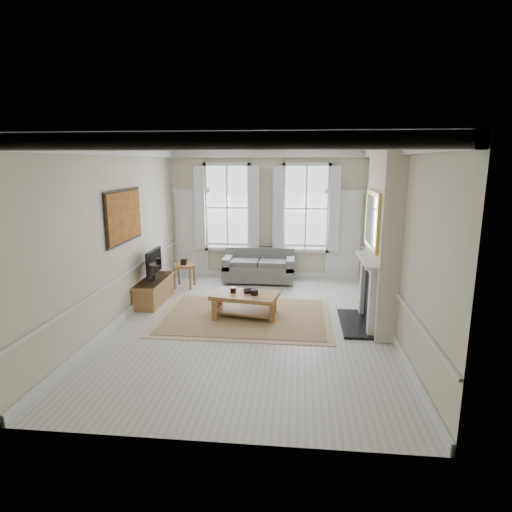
# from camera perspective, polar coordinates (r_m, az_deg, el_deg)

# --- Properties ---
(floor) EXTENTS (7.20, 7.20, 0.00)m
(floor) POSITION_cam_1_polar(r_m,az_deg,el_deg) (8.44, -0.60, -9.11)
(floor) COLOR #B7B5AD
(floor) RESTS_ON ground
(ceiling) EXTENTS (7.20, 7.20, 0.00)m
(ceiling) POSITION_cam_1_polar(r_m,az_deg,el_deg) (7.85, -0.66, 14.63)
(ceiling) COLOR white
(ceiling) RESTS_ON back_wall
(back_wall) EXTENTS (5.20, 0.00, 5.20)m
(back_wall) POSITION_cam_1_polar(r_m,az_deg,el_deg) (11.52, 1.40, 5.46)
(back_wall) COLOR beige
(back_wall) RESTS_ON floor
(left_wall) EXTENTS (0.00, 7.20, 7.20)m
(left_wall) POSITION_cam_1_polar(r_m,az_deg,el_deg) (8.66, -18.02, 2.52)
(left_wall) COLOR beige
(left_wall) RESTS_ON floor
(right_wall) EXTENTS (0.00, 7.20, 7.20)m
(right_wall) POSITION_cam_1_polar(r_m,az_deg,el_deg) (8.10, 17.97, 1.88)
(right_wall) COLOR beige
(right_wall) RESTS_ON floor
(window_left) EXTENTS (1.26, 0.20, 2.20)m
(window_left) POSITION_cam_1_polar(r_m,az_deg,el_deg) (11.57, -3.84, 6.46)
(window_left) COLOR #B2BCC6
(window_left) RESTS_ON back_wall
(window_right) EXTENTS (1.26, 0.20, 2.20)m
(window_right) POSITION_cam_1_polar(r_m,az_deg,el_deg) (11.41, 6.68, 6.32)
(window_right) COLOR #B2BCC6
(window_right) RESTS_ON back_wall
(door_left) EXTENTS (0.90, 0.08, 2.30)m
(door_left) POSITION_cam_1_polar(r_m,az_deg,el_deg) (11.89, -8.54, 2.87)
(door_left) COLOR silver
(door_left) RESTS_ON floor
(door_right) EXTENTS (0.90, 0.08, 2.30)m
(door_right) POSITION_cam_1_polar(r_m,az_deg,el_deg) (11.58, 11.54, 2.50)
(door_right) COLOR silver
(door_right) RESTS_ON floor
(painting) EXTENTS (0.05, 1.66, 1.06)m
(painting) POSITION_cam_1_polar(r_m,az_deg,el_deg) (8.86, -17.16, 5.09)
(painting) COLOR #B56D1F
(painting) RESTS_ON left_wall
(chimney_breast) EXTENTS (0.35, 1.70, 3.38)m
(chimney_breast) POSITION_cam_1_polar(r_m,az_deg,el_deg) (8.26, 16.50, 2.17)
(chimney_breast) COLOR beige
(chimney_breast) RESTS_ON floor
(hearth) EXTENTS (0.55, 1.50, 0.05)m
(hearth) POSITION_cam_1_polar(r_m,az_deg,el_deg) (8.64, 13.01, -8.74)
(hearth) COLOR black
(hearth) RESTS_ON floor
(fireplace) EXTENTS (0.21, 1.45, 1.33)m
(fireplace) POSITION_cam_1_polar(r_m,az_deg,el_deg) (8.44, 14.59, -4.26)
(fireplace) COLOR silver
(fireplace) RESTS_ON floor
(mirror) EXTENTS (0.06, 1.26, 1.06)m
(mirror) POSITION_cam_1_polar(r_m,az_deg,el_deg) (8.17, 15.17, 4.63)
(mirror) COLOR gold
(mirror) RESTS_ON chimney_breast
(sofa) EXTENTS (1.84, 0.90, 0.86)m
(sofa) POSITION_cam_1_polar(r_m,az_deg,el_deg) (11.29, 0.44, -1.61)
(sofa) COLOR #565654
(sofa) RESTS_ON floor
(side_table) EXTENTS (0.62, 0.62, 0.58)m
(side_table) POSITION_cam_1_polar(r_m,az_deg,el_deg) (10.90, -9.55, -1.68)
(side_table) COLOR brown
(side_table) RESTS_ON floor
(rug) EXTENTS (3.50, 2.60, 0.02)m
(rug) POSITION_cam_1_polar(r_m,az_deg,el_deg) (8.84, -1.46, -8.01)
(rug) COLOR #A17D53
(rug) RESTS_ON floor
(coffee_table) EXTENTS (1.42, 0.98, 0.49)m
(coffee_table) POSITION_cam_1_polar(r_m,az_deg,el_deg) (8.71, -1.47, -5.57)
(coffee_table) COLOR brown
(coffee_table) RESTS_ON rug
(ceramic_pot_a) EXTENTS (0.12, 0.12, 0.12)m
(ceramic_pot_a) POSITION_cam_1_polar(r_m,az_deg,el_deg) (8.75, -3.06, -4.54)
(ceramic_pot_a) COLOR black
(ceramic_pot_a) RESTS_ON coffee_table
(ceramic_pot_b) EXTENTS (0.15, 0.15, 0.11)m
(ceramic_pot_b) POSITION_cam_1_polar(r_m,az_deg,el_deg) (8.60, -0.19, -4.85)
(ceramic_pot_b) COLOR black
(ceramic_pot_b) RESTS_ON coffee_table
(bowl) EXTENTS (0.27, 0.27, 0.06)m
(bowl) POSITION_cam_1_polar(r_m,az_deg,el_deg) (8.76, -1.07, -4.69)
(bowl) COLOR black
(bowl) RESTS_ON coffee_table
(tv_stand) EXTENTS (0.47, 1.47, 0.52)m
(tv_stand) POSITION_cam_1_polar(r_m,az_deg,el_deg) (9.95, -13.38, -4.48)
(tv_stand) COLOR brown
(tv_stand) RESTS_ON floor
(tv) EXTENTS (0.08, 0.90, 0.68)m
(tv) POSITION_cam_1_polar(r_m,az_deg,el_deg) (9.77, -13.45, -0.80)
(tv) COLOR black
(tv) RESTS_ON tv_stand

